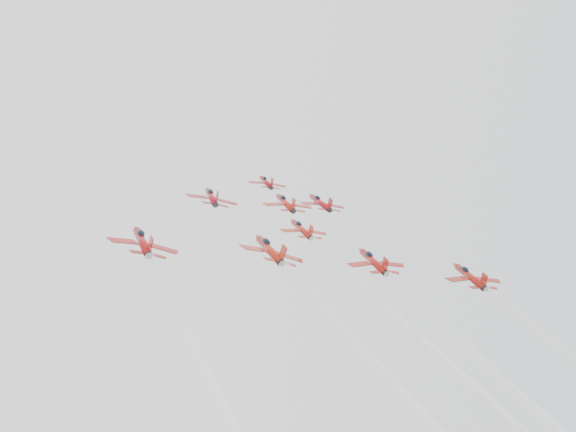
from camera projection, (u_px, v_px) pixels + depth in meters
name	position (u px, v px, depth m)	size (l,w,h in m)	color
jet_lead	(266.00, 182.00, 167.92)	(8.38, 10.56, 7.29)	maroon
jet_row2_left	(211.00, 197.00, 146.58)	(9.69, 12.21, 8.43)	maroon
jet_row2_center	(285.00, 203.00, 152.53)	(9.78, 12.32, 8.51)	#AC1B10
jet_row2_right	(320.00, 202.00, 158.25)	(9.33, 11.75, 8.12)	#A00F17
jet_center	(396.00, 327.00, 98.28)	(8.38, 76.82, 50.86)	#B11A10
jet_rear_farleft	(203.00, 428.00, 66.86)	(10.40, 95.29, 63.09)	#9A0E0F
jet_rear_left	(406.00, 426.00, 73.76)	(10.50, 96.16, 63.66)	#A82110
jet_rear_right	(534.00, 407.00, 82.83)	(9.34, 85.55, 56.64)	#A4130F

